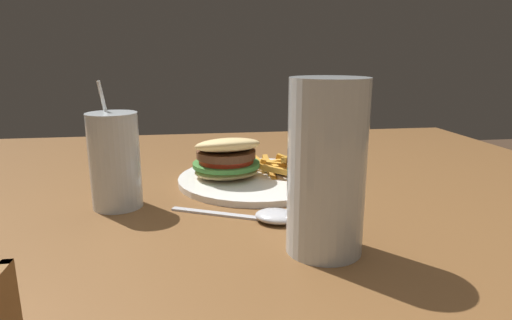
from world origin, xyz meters
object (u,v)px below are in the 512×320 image
(beer_glass, at_px, (326,170))
(juice_glass, at_px, (115,164))
(spoon, at_px, (270,216))
(meal_plate_near, at_px, (245,168))

(beer_glass, relative_size, juice_glass, 1.07)
(juice_glass, distance_m, spoon, 0.23)
(meal_plate_near, height_order, spoon, meal_plate_near)
(spoon, bearing_deg, meal_plate_near, 119.42)
(meal_plate_near, relative_size, juice_glass, 1.55)
(meal_plate_near, xyz_separation_m, beer_glass, (-0.05, 0.27, 0.07))
(meal_plate_near, distance_m, beer_glass, 0.28)
(meal_plate_near, distance_m, spoon, 0.18)
(meal_plate_near, xyz_separation_m, juice_glass, (0.19, 0.09, 0.04))
(meal_plate_near, bearing_deg, spoon, 93.65)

